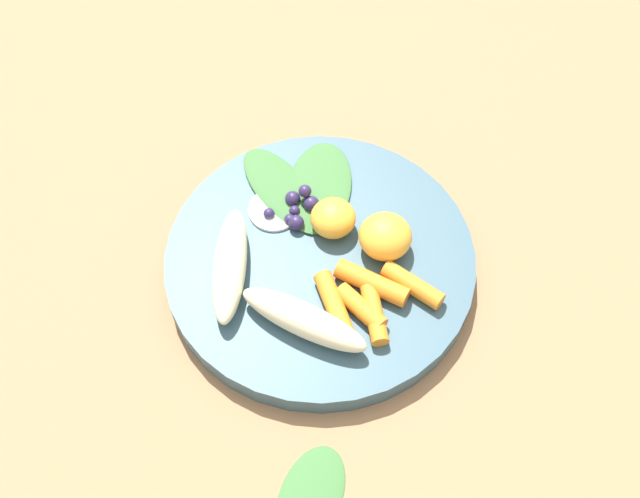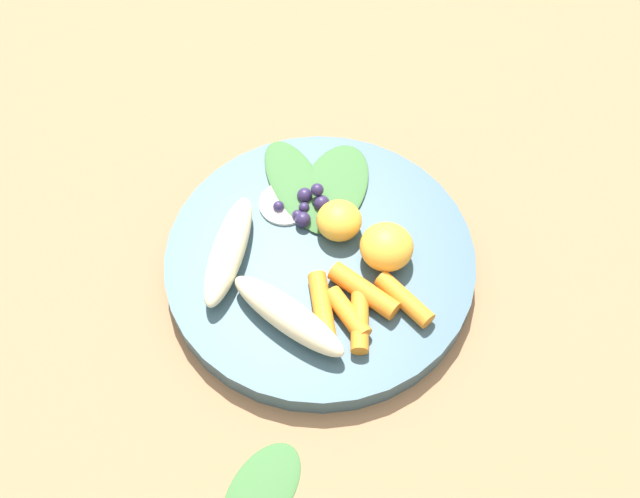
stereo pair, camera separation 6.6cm
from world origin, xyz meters
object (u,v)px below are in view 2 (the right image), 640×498
object	(u,v)px
banana_peeled_left	(286,315)
kale_leaf_stray	(262,489)
banana_peeled_right	(229,250)
orange_segment_near	(339,220)
bowl	(320,262)

from	to	relation	value
banana_peeled_left	kale_leaf_stray	size ratio (longest dim) A/B	1.39
banana_peeled_left	banana_peeled_right	xyz separation A→B (m)	(0.04, 0.07, 0.00)
orange_segment_near	kale_leaf_stray	size ratio (longest dim) A/B	0.49
bowl	banana_peeled_right	distance (m)	0.08
banana_peeled_left	kale_leaf_stray	bearing A→B (deg)	-59.20
banana_peeled_right	kale_leaf_stray	xyz separation A→B (m)	(-0.17, -0.10, -0.03)
banana_peeled_right	kale_leaf_stray	bearing A→B (deg)	22.51
orange_segment_near	kale_leaf_stray	xyz separation A→B (m)	(-0.23, -0.02, -0.04)
banana_peeled_left	kale_leaf_stray	world-z (taller)	banana_peeled_left
bowl	banana_peeled_left	distance (m)	0.08
bowl	banana_peeled_left	bearing A→B (deg)	178.66
banana_peeled_right	orange_segment_near	xyz separation A→B (m)	(0.06, -0.08, 0.00)
banana_peeled_left	orange_segment_near	distance (m)	0.10
kale_leaf_stray	banana_peeled_left	bearing A→B (deg)	-155.47
bowl	banana_peeled_right	size ratio (longest dim) A/B	2.41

